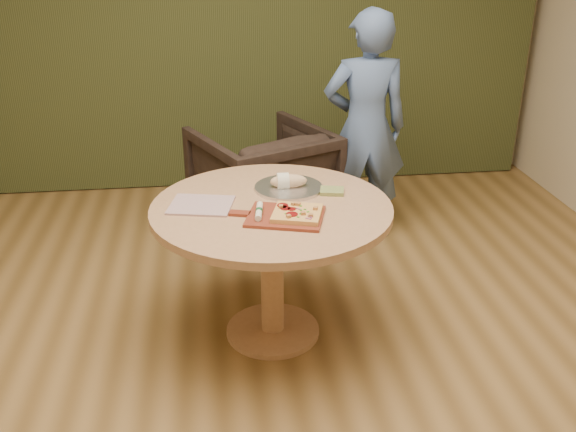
# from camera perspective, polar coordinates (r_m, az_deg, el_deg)

# --- Properties ---
(room_shell) EXTENTS (5.04, 6.04, 2.84)m
(room_shell) POSITION_cam_1_polar(r_m,az_deg,el_deg) (2.37, -0.79, 9.65)
(room_shell) COLOR olive
(room_shell) RESTS_ON ground
(curtain) EXTENTS (4.80, 0.14, 2.78)m
(curtain) POSITION_cam_1_polar(r_m,az_deg,el_deg) (5.22, -4.57, 17.67)
(curtain) COLOR #2D3518
(curtain) RESTS_ON ground
(pedestal_table) EXTENTS (1.19, 1.19, 0.75)m
(pedestal_table) POSITION_cam_1_polar(r_m,az_deg,el_deg) (3.21, -1.46, -1.33)
(pedestal_table) COLOR tan
(pedestal_table) RESTS_ON ground
(pizza_paddle) EXTENTS (0.47, 0.37, 0.01)m
(pizza_paddle) POSITION_cam_1_polar(r_m,az_deg,el_deg) (3.01, -0.42, -0.03)
(pizza_paddle) COLOR maroon
(pizza_paddle) RESTS_ON pedestal_table
(flatbread_pizza) EXTENTS (0.27, 0.27, 0.04)m
(flatbread_pizza) POSITION_cam_1_polar(r_m,az_deg,el_deg) (3.00, 0.80, 0.27)
(flatbread_pizza) COLOR #E9B35A
(flatbread_pizza) RESTS_ON pizza_paddle
(cutlery_roll) EXTENTS (0.05, 0.20, 0.03)m
(cutlery_roll) POSITION_cam_1_polar(r_m,az_deg,el_deg) (3.01, -2.59, 0.44)
(cutlery_roll) COLOR beige
(cutlery_roll) RESTS_ON pizza_paddle
(newspaper) EXTENTS (0.35, 0.31, 0.01)m
(newspaper) POSITION_cam_1_polar(r_m,az_deg,el_deg) (3.17, -7.72, 0.97)
(newspaper) COLOR beige
(newspaper) RESTS_ON pedestal_table
(serving_tray) EXTENTS (0.36, 0.36, 0.02)m
(serving_tray) POSITION_cam_1_polar(r_m,az_deg,el_deg) (3.35, 0.06, 2.55)
(serving_tray) COLOR silver
(serving_tray) RESTS_ON pedestal_table
(bread_roll) EXTENTS (0.19, 0.09, 0.09)m
(bread_roll) POSITION_cam_1_polar(r_m,az_deg,el_deg) (3.33, -0.09, 3.12)
(bread_roll) COLOR #D7B383
(bread_roll) RESTS_ON serving_tray
(green_packet) EXTENTS (0.14, 0.12, 0.02)m
(green_packet) POSITION_cam_1_polar(r_m,az_deg,el_deg) (3.30, 3.93, 2.22)
(green_packet) COLOR #5E6F32
(green_packet) RESTS_ON pedestal_table
(armchair) EXTENTS (1.07, 1.04, 0.84)m
(armchair) POSITION_cam_1_polar(r_m,az_deg,el_deg) (4.45, -2.28, 3.57)
(armchair) COLOR black
(armchair) RESTS_ON ground
(person_standing) EXTENTS (0.58, 0.39, 1.55)m
(person_standing) POSITION_cam_1_polar(r_m,az_deg,el_deg) (4.34, 6.87, 7.78)
(person_standing) COLOR #4C6695
(person_standing) RESTS_ON ground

